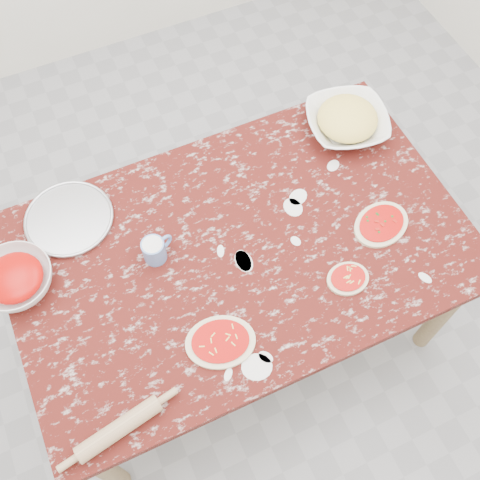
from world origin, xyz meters
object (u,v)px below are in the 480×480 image
at_px(pizza_tray, 69,219).
at_px(flour_mug, 155,250).
at_px(cheese_bowl, 347,122).
at_px(sauce_bowl, 16,280).
at_px(rolling_pin, 119,429).
at_px(worktable, 240,258).

relative_size(pizza_tray, flour_mug, 2.68).
xyz_separation_m(pizza_tray, cheese_bowl, (1.11, -0.04, 0.03)).
bearing_deg(cheese_bowl, flour_mug, -165.76).
height_order(sauce_bowl, cheese_bowl, sauce_bowl).
xyz_separation_m(cheese_bowl, flour_mug, (-0.88, -0.22, 0.01)).
bearing_deg(rolling_pin, pizza_tray, 84.92).
height_order(sauce_bowl, rolling_pin, sauce_bowl).
relative_size(cheese_bowl, flour_mug, 2.69).
bearing_deg(cheese_bowl, worktable, -152.64).
bearing_deg(worktable, rolling_pin, -144.36).
height_order(sauce_bowl, flour_mug, flour_mug).
distance_m(pizza_tray, rolling_pin, 0.78).
distance_m(worktable, sauce_bowl, 0.77).
bearing_deg(pizza_tray, worktable, -34.67).
bearing_deg(worktable, pizza_tray, 145.33).
bearing_deg(worktable, sauce_bowl, 166.52).
bearing_deg(pizza_tray, cheese_bowl, -2.31).
xyz_separation_m(worktable, flour_mug, (-0.28, 0.09, 0.13)).
bearing_deg(cheese_bowl, sauce_bowl, -174.33).
bearing_deg(flour_mug, cheese_bowl, 14.24).
relative_size(sauce_bowl, cheese_bowl, 0.82).
xyz_separation_m(flour_mug, rolling_pin, (-0.30, -0.50, -0.02)).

